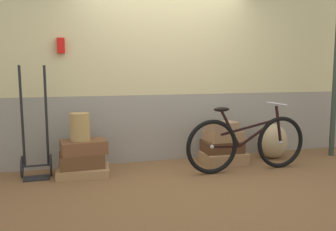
{
  "coord_description": "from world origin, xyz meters",
  "views": [
    {
      "loc": [
        -1.51,
        -4.22,
        1.31
      ],
      "look_at": [
        -0.12,
        0.22,
        0.74
      ],
      "focal_mm": 37.91,
      "sensor_mm": 36.0,
      "label": 1
    }
  ],
  "objects_px": {
    "suitcase_5": "(223,136)",
    "burlap_sack": "(272,141)",
    "suitcase_0": "(84,171)",
    "suitcase_6": "(222,127)",
    "bicycle": "(247,143)",
    "suitcase_1": "(82,160)",
    "suitcase_3": "(223,158)",
    "suitcase_4": "(222,146)",
    "wicker_basket": "(80,127)",
    "suitcase_2": "(84,147)",
    "luggage_trolley": "(36,150)"
  },
  "relations": [
    {
      "from": "suitcase_5",
      "to": "burlap_sack",
      "type": "relative_size",
      "value": 0.92
    },
    {
      "from": "suitcase_4",
      "to": "wicker_basket",
      "type": "relative_size",
      "value": 1.58
    },
    {
      "from": "burlap_sack",
      "to": "suitcase_4",
      "type": "bearing_deg",
      "value": -178.25
    },
    {
      "from": "suitcase_5",
      "to": "suitcase_0",
      "type": "bearing_deg",
      "value": -179.04
    },
    {
      "from": "burlap_sack",
      "to": "suitcase_3",
      "type": "bearing_deg",
      "value": -175.29
    },
    {
      "from": "suitcase_2",
      "to": "bicycle",
      "type": "xyz_separation_m",
      "value": [
        2.09,
        -0.44,
        0.0
      ]
    },
    {
      "from": "suitcase_3",
      "to": "suitcase_5",
      "type": "height_order",
      "value": "suitcase_5"
    },
    {
      "from": "suitcase_1",
      "to": "luggage_trolley",
      "type": "height_order",
      "value": "luggage_trolley"
    },
    {
      "from": "suitcase_1",
      "to": "suitcase_4",
      "type": "relative_size",
      "value": 0.98
    },
    {
      "from": "suitcase_1",
      "to": "wicker_basket",
      "type": "height_order",
      "value": "wicker_basket"
    },
    {
      "from": "suitcase_3",
      "to": "luggage_trolley",
      "type": "distance_m",
      "value": 2.55
    },
    {
      "from": "suitcase_5",
      "to": "burlap_sack",
      "type": "bearing_deg",
      "value": 0.9
    },
    {
      "from": "suitcase_1",
      "to": "suitcase_4",
      "type": "bearing_deg",
      "value": -0.26
    },
    {
      "from": "suitcase_2",
      "to": "suitcase_4",
      "type": "distance_m",
      "value": 1.96
    },
    {
      "from": "suitcase_3",
      "to": "bicycle",
      "type": "bearing_deg",
      "value": -72.87
    },
    {
      "from": "suitcase_3",
      "to": "suitcase_2",
      "type": "bearing_deg",
      "value": 179.85
    },
    {
      "from": "suitcase_5",
      "to": "wicker_basket",
      "type": "distance_m",
      "value": 2.02
    },
    {
      "from": "wicker_basket",
      "to": "suitcase_2",
      "type": "bearing_deg",
      "value": -5.91
    },
    {
      "from": "suitcase_1",
      "to": "burlap_sack",
      "type": "bearing_deg",
      "value": -0.0
    },
    {
      "from": "suitcase_5",
      "to": "suitcase_3",
      "type": "bearing_deg",
      "value": -104.73
    },
    {
      "from": "suitcase_3",
      "to": "bicycle",
      "type": "relative_size",
      "value": 0.35
    },
    {
      "from": "suitcase_6",
      "to": "luggage_trolley",
      "type": "xyz_separation_m",
      "value": [
        -2.51,
        0.1,
        -0.19
      ]
    },
    {
      "from": "suitcase_1",
      "to": "suitcase_2",
      "type": "xyz_separation_m",
      "value": [
        0.03,
        -0.0,
        0.17
      ]
    },
    {
      "from": "burlap_sack",
      "to": "suitcase_0",
      "type": "bearing_deg",
      "value": -178.31
    },
    {
      "from": "suitcase_0",
      "to": "suitcase_6",
      "type": "distance_m",
      "value": 2.0
    },
    {
      "from": "suitcase_6",
      "to": "suitcase_2",
      "type": "bearing_deg",
      "value": 173.53
    },
    {
      "from": "suitcase_1",
      "to": "suitcase_5",
      "type": "bearing_deg",
      "value": -0.21
    },
    {
      "from": "suitcase_1",
      "to": "suitcase_5",
      "type": "relative_size",
      "value": 1.1
    },
    {
      "from": "suitcase_2",
      "to": "luggage_trolley",
      "type": "height_order",
      "value": "luggage_trolley"
    },
    {
      "from": "suitcase_3",
      "to": "luggage_trolley",
      "type": "xyz_separation_m",
      "value": [
        -2.53,
        0.11,
        0.26
      ]
    },
    {
      "from": "suitcase_3",
      "to": "suitcase_6",
      "type": "xyz_separation_m",
      "value": [
        -0.02,
        0.02,
        0.45
      ]
    },
    {
      "from": "suitcase_3",
      "to": "suitcase_1",
      "type": "bearing_deg",
      "value": 179.84
    },
    {
      "from": "wicker_basket",
      "to": "burlap_sack",
      "type": "height_order",
      "value": "wicker_basket"
    },
    {
      "from": "wicker_basket",
      "to": "luggage_trolley",
      "type": "relative_size",
      "value": 0.25
    },
    {
      "from": "suitcase_4",
      "to": "suitcase_5",
      "type": "distance_m",
      "value": 0.15
    },
    {
      "from": "suitcase_2",
      "to": "suitcase_4",
      "type": "xyz_separation_m",
      "value": [
        1.95,
        0.03,
        -0.13
      ]
    },
    {
      "from": "wicker_basket",
      "to": "bicycle",
      "type": "bearing_deg",
      "value": -11.8
    },
    {
      "from": "suitcase_4",
      "to": "luggage_trolley",
      "type": "distance_m",
      "value": 2.53
    },
    {
      "from": "luggage_trolley",
      "to": "burlap_sack",
      "type": "relative_size",
      "value": 2.62
    },
    {
      "from": "burlap_sack",
      "to": "bicycle",
      "type": "relative_size",
      "value": 0.31
    },
    {
      "from": "suitcase_1",
      "to": "suitcase_2",
      "type": "bearing_deg",
      "value": -2.13
    },
    {
      "from": "suitcase_0",
      "to": "suitcase_3",
      "type": "xyz_separation_m",
      "value": [
        1.97,
        0.01,
        0.03
      ]
    },
    {
      "from": "wicker_basket",
      "to": "luggage_trolley",
      "type": "distance_m",
      "value": 0.62
    },
    {
      "from": "suitcase_6",
      "to": "suitcase_0",
      "type": "bearing_deg",
      "value": 174.28
    },
    {
      "from": "suitcase_5",
      "to": "suitcase_4",
      "type": "bearing_deg",
      "value": -173.1
    },
    {
      "from": "suitcase_0",
      "to": "burlap_sack",
      "type": "xyz_separation_m",
      "value": [
        2.82,
        0.08,
        0.21
      ]
    },
    {
      "from": "suitcase_4",
      "to": "suitcase_5",
      "type": "height_order",
      "value": "suitcase_5"
    },
    {
      "from": "suitcase_2",
      "to": "suitcase_1",
      "type": "bearing_deg",
      "value": 174.12
    },
    {
      "from": "suitcase_5",
      "to": "suitcase_6",
      "type": "xyz_separation_m",
      "value": [
        -0.03,
        -0.03,
        0.14
      ]
    },
    {
      "from": "suitcase_6",
      "to": "bicycle",
      "type": "height_order",
      "value": "bicycle"
    }
  ]
}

